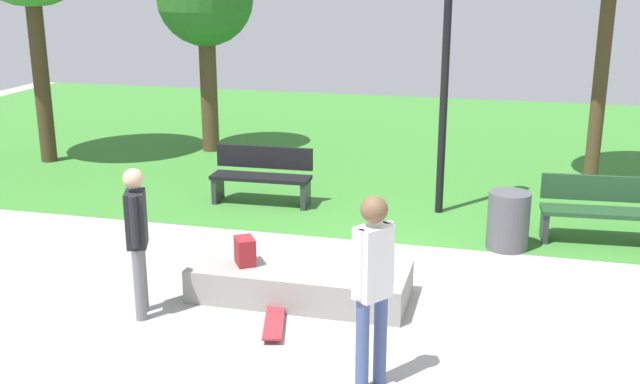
{
  "coord_description": "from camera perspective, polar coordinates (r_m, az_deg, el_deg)",
  "views": [
    {
      "loc": [
        1.49,
        -8.37,
        3.66
      ],
      "look_at": [
        -0.73,
        0.35,
        1.0
      ],
      "focal_mm": 42.66,
      "sensor_mm": 36.0,
      "label": 1
    }
  ],
  "objects": [
    {
      "name": "skater_performing_trick",
      "position": [
        8.32,
        -13.57,
        -2.91
      ],
      "size": [
        0.3,
        0.41,
        1.66
      ],
      "color": "slate",
      "rests_on": "ground_plane"
    },
    {
      "name": "grass_lawn",
      "position": [
        16.58,
        8.83,
        3.5
      ],
      "size": [
        26.6,
        12.53,
        0.01
      ],
      "primitive_type": "cube",
      "color": "#387A2D",
      "rests_on": "ground_plane"
    },
    {
      "name": "tree_broad_elm",
      "position": [
        15.68,
        -8.61,
        13.97
      ],
      "size": [
        1.92,
        1.92,
        4.07
      ],
      "color": "#4C3823",
      "rests_on": "grass_lawn"
    },
    {
      "name": "trash_bin",
      "position": [
        10.55,
        13.94,
        -2.09
      ],
      "size": [
        0.56,
        0.56,
        0.79
      ],
      "primitive_type": "cylinder",
      "color": "#4C4C51",
      "rests_on": "ground_plane"
    },
    {
      "name": "skateboard_by_ledge",
      "position": [
        8.16,
        -3.47,
        -9.74
      ],
      "size": [
        0.39,
        0.82,
        0.08
      ],
      "color": "#A5262D",
      "rests_on": "ground_plane"
    },
    {
      "name": "park_bench_far_right",
      "position": [
        12.23,
        -4.37,
        1.32
      ],
      "size": [
        1.61,
        0.51,
        0.91
      ],
      "color": "black",
      "rests_on": "ground_plane"
    },
    {
      "name": "backpack_on_ledge",
      "position": [
        8.77,
        -5.65,
        -4.43
      ],
      "size": [
        0.32,
        0.34,
        0.32
      ],
      "primitive_type": "cube",
      "rotation": [
        0.0,
        0.0,
        2.15
      ],
      "color": "maroon",
      "rests_on": "concrete_ledge"
    },
    {
      "name": "skater_watching",
      "position": [
        6.67,
        3.98,
        -6.41
      ],
      "size": [
        0.35,
        0.38,
        1.82
      ],
      "color": "#3F5184",
      "rests_on": "ground_plane"
    },
    {
      "name": "ground_plane",
      "position": [
        9.25,
        3.9,
        -6.9
      ],
      "size": [
        28.0,
        28.0,
        0.0
      ],
      "primitive_type": "plane",
      "color": "#9E9993"
    },
    {
      "name": "park_bench_near_path",
      "position": [
        11.16,
        20.31,
        -1.17
      ],
      "size": [
        1.63,
        0.58,
        0.91
      ],
      "color": "#1E4223",
      "rests_on": "ground_plane"
    },
    {
      "name": "lamp_post",
      "position": [
        11.47,
        9.54,
        12.57
      ],
      "size": [
        0.28,
        0.28,
        4.91
      ],
      "color": "black",
      "rests_on": "ground_plane"
    },
    {
      "name": "concrete_ledge",
      "position": [
        8.82,
        -1.49,
        -6.71
      ],
      "size": [
        2.48,
        1.01,
        0.39
      ],
      "primitive_type": "cube",
      "color": "gray",
      "rests_on": "ground_plane"
    }
  ]
}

